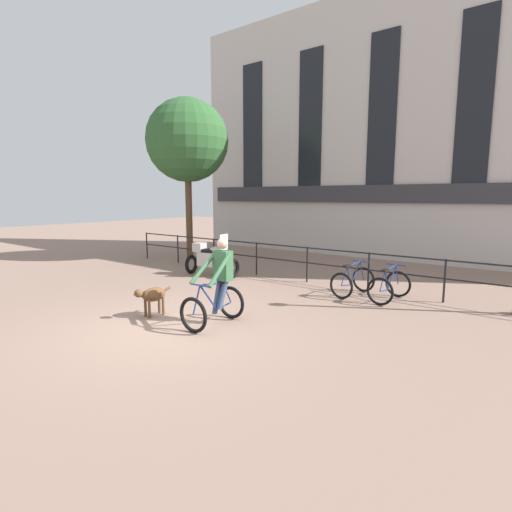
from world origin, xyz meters
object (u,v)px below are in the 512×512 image
(dog, at_px, (152,295))
(parked_bicycle_near_lamp, at_px, (353,281))
(parked_motorcycle, at_px, (211,258))
(cyclist_with_bike, at_px, (217,286))
(parked_bicycle_mid_left, at_px, (389,286))

(dog, distance_m, parked_bicycle_near_lamp, 5.00)
(dog, relative_size, parked_motorcycle, 0.48)
(parked_motorcycle, distance_m, parked_bicycle_near_lamp, 4.64)
(cyclist_with_bike, height_order, parked_motorcycle, cyclist_with_bike)
(dog, bearing_deg, cyclist_with_bike, 27.59)
(cyclist_with_bike, distance_m, parked_bicycle_mid_left, 4.35)
(dog, bearing_deg, parked_motorcycle, 126.24)
(dog, distance_m, parked_bicycle_mid_left, 5.55)
(cyclist_with_bike, xyz_separation_m, parked_bicycle_mid_left, (2.11, 3.78, -0.41))
(parked_motorcycle, bearing_deg, parked_bicycle_mid_left, -96.18)
(dog, bearing_deg, parked_bicycle_near_lamp, 67.48)
(parked_bicycle_near_lamp, distance_m, parked_bicycle_mid_left, 0.94)
(parked_motorcycle, xyz_separation_m, parked_bicycle_mid_left, (5.56, 0.37, -0.20))
(cyclist_with_bike, xyz_separation_m, dog, (-1.43, -0.48, -0.31))
(parked_bicycle_mid_left, bearing_deg, parked_motorcycle, 7.93)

